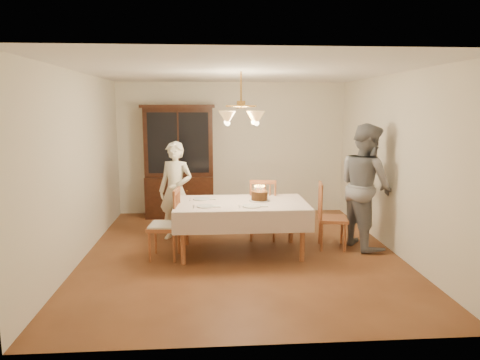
{
  "coord_description": "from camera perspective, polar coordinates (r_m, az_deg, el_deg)",
  "views": [
    {
      "loc": [
        -0.44,
        -6.02,
        2.11
      ],
      "look_at": [
        0.0,
        0.2,
        1.05
      ],
      "focal_mm": 32.0,
      "sensor_mm": 36.0,
      "label": 1
    }
  ],
  "objects": [
    {
      "name": "chair_far_side",
      "position": [
        6.91,
        3.1,
        -4.34
      ],
      "size": [
        0.5,
        0.49,
        1.0
      ],
      "color": "brown",
      "rests_on": "ground"
    },
    {
      "name": "chair_left_end",
      "position": [
        6.13,
        -10.01,
        -6.17
      ],
      "size": [
        0.47,
        0.48,
        1.0
      ],
      "color": "brown",
      "rests_on": "ground"
    },
    {
      "name": "chair_right_end",
      "position": [
        6.62,
        12.12,
        -5.15
      ],
      "size": [
        0.49,
        0.5,
        1.0
      ],
      "color": "brown",
      "rests_on": "ground"
    },
    {
      "name": "place_setting_near_left",
      "position": [
        5.92,
        -4.51,
        -3.51
      ],
      "size": [
        0.38,
        0.23,
        0.02
      ],
      "color": "white",
      "rests_on": "dining_table"
    },
    {
      "name": "elderly_woman",
      "position": [
        6.89,
        -8.56,
        -1.48
      ],
      "size": [
        0.68,
        0.59,
        1.59
      ],
      "primitive_type": "imported",
      "rotation": [
        0.0,
        0.0,
        -0.43
      ],
      "color": "#EDE5C8",
      "rests_on": "ground"
    },
    {
      "name": "adult_in_grey",
      "position": [
        6.72,
        16.39,
        -0.77
      ],
      "size": [
        0.91,
        1.06,
        1.88
      ],
      "primitive_type": "imported",
      "rotation": [
        0.0,
        0.0,
        1.81
      ],
      "color": "slate",
      "rests_on": "ground"
    },
    {
      "name": "ground",
      "position": [
        6.39,
        0.13,
        -9.62
      ],
      "size": [
        5.0,
        5.0,
        0.0
      ],
      "primitive_type": "plane",
      "color": "brown",
      "rests_on": "ground"
    },
    {
      "name": "china_hutch",
      "position": [
        8.36,
        -8.08,
        2.21
      ],
      "size": [
        1.38,
        0.54,
        2.16
      ],
      "color": "black",
      "rests_on": "ground"
    },
    {
      "name": "dining_table",
      "position": [
        6.2,
        0.13,
        -3.65
      ],
      "size": [
        1.9,
        1.1,
        0.76
      ],
      "color": "brown",
      "rests_on": "ground"
    },
    {
      "name": "room_shell",
      "position": [
        6.06,
        0.13,
        4.64
      ],
      "size": [
        5.0,
        5.0,
        5.0
      ],
      "color": "white",
      "rests_on": "ground"
    },
    {
      "name": "place_setting_far_left",
      "position": [
        6.39,
        -5.08,
        -2.53
      ],
      "size": [
        0.39,
        0.24,
        0.02
      ],
      "color": "white",
      "rests_on": "dining_table"
    },
    {
      "name": "chandelier",
      "position": [
        6.04,
        0.13,
        8.38
      ],
      "size": [
        0.62,
        0.62,
        0.73
      ],
      "color": "#BF8C3F",
      "rests_on": "ground"
    },
    {
      "name": "place_setting_near_right",
      "position": [
        5.92,
        1.7,
        -3.49
      ],
      "size": [
        0.4,
        0.26,
        0.02
      ],
      "color": "white",
      "rests_on": "dining_table"
    },
    {
      "name": "birthday_cake",
      "position": [
        6.27,
        2.61,
        -2.16
      ],
      "size": [
        0.3,
        0.3,
        0.23
      ],
      "color": "white",
      "rests_on": "dining_table"
    }
  ]
}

